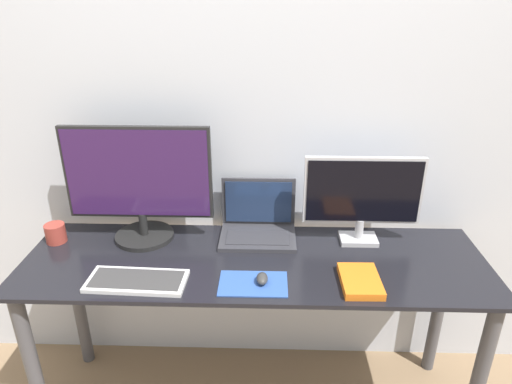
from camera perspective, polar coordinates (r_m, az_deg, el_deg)
name	(u,v)px	position (r m, az deg, el deg)	size (l,w,h in m)	color
wall_back	(257,124)	(2.01, 0.15, 8.51)	(7.00, 0.05, 2.50)	silver
desk	(255,288)	(1.96, -0.16, -11.95)	(1.89, 0.58, 0.78)	black
monitor_left	(139,183)	(1.98, -14.44, 1.06)	(0.62, 0.25, 0.51)	black
monitor_right	(363,195)	(1.96, 13.19, -0.40)	(0.49, 0.11, 0.39)	#B2B2B7
laptop	(258,222)	(2.03, 0.27, -3.82)	(0.33, 0.24, 0.24)	#333338
keyboard	(137,281)	(1.80, -14.66, -10.69)	(0.38, 0.18, 0.02)	silver
mousepad	(253,284)	(1.74, -0.43, -11.39)	(0.26, 0.16, 0.00)	#2D519E
mouse	(262,279)	(1.73, 0.76, -10.77)	(0.04, 0.07, 0.04)	#333333
book	(360,281)	(1.78, 12.90, -10.78)	(0.15, 0.21, 0.03)	orange
mug	(56,233)	(2.17, -23.77, -4.72)	(0.09, 0.09, 0.08)	#99382D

